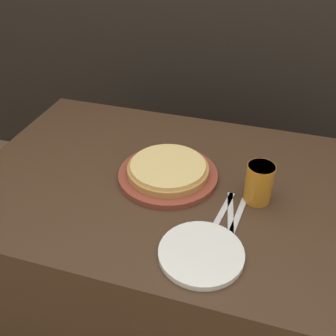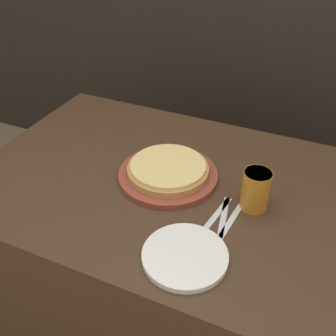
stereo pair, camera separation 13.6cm
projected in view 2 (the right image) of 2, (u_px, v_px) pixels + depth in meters
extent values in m
plane|color=#756047|center=(181.00, 312.00, 1.78)|extent=(12.00, 12.00, 0.00)
cube|color=#3D2819|center=(183.00, 257.00, 1.57)|extent=(1.50, 0.93, 0.74)
cylinder|color=brown|center=(168.00, 175.00, 1.38)|extent=(0.35, 0.35, 0.02)
cylinder|color=#B77F42|center=(168.00, 170.00, 1.36)|extent=(0.28, 0.28, 0.02)
cylinder|color=#E0C175|center=(168.00, 166.00, 1.35)|extent=(0.26, 0.26, 0.01)
cylinder|color=#B7701E|center=(256.00, 190.00, 1.22)|extent=(0.09, 0.09, 0.13)
cylinder|color=white|center=(258.00, 175.00, 1.19)|extent=(0.08, 0.08, 0.02)
cylinder|color=white|center=(185.00, 256.00, 1.08)|extent=(0.24, 0.24, 0.02)
cube|color=silver|center=(216.00, 216.00, 1.22)|extent=(0.05, 0.20, 0.00)
cube|color=silver|center=(223.00, 218.00, 1.21)|extent=(0.05, 0.20, 0.00)
cube|color=silver|center=(231.00, 221.00, 1.20)|extent=(0.03, 0.17, 0.00)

